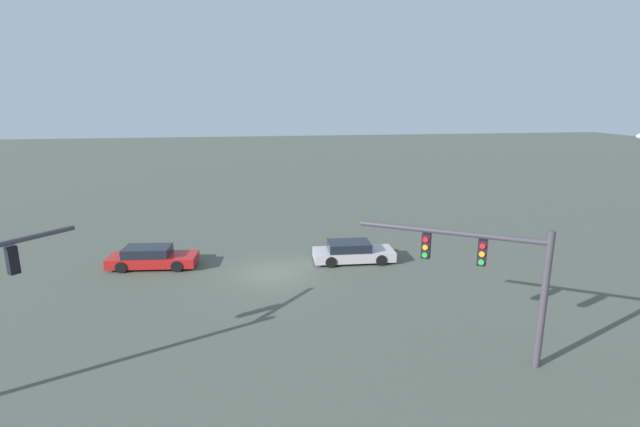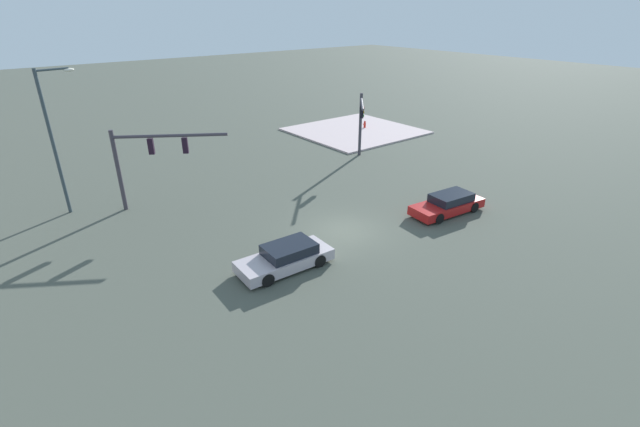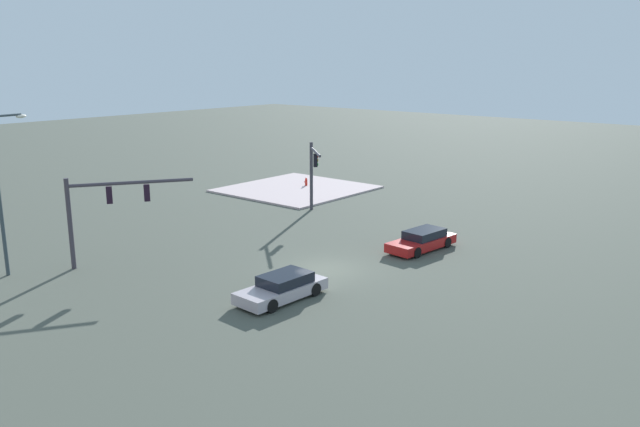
% 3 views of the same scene
% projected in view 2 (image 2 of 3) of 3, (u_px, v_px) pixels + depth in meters
% --- Properties ---
extents(ground_plane, '(193.46, 193.46, 0.00)m').
position_uv_depth(ground_plane, '(343.00, 231.00, 25.47)').
color(ground_plane, '#4A5045').
extents(sidewalk_corner, '(10.95, 11.46, 0.15)m').
position_uv_depth(sidewalk_corner, '(355.00, 131.00, 45.68)').
color(sidewalk_corner, beige).
rests_on(sidewalk_corner, ground).
extents(traffic_signal_near_corner, '(3.49, 3.13, 5.22)m').
position_uv_depth(traffic_signal_near_corner, '(361.00, 117.00, 36.22)').
color(traffic_signal_near_corner, '#3E3C45').
rests_on(traffic_signal_near_corner, ground).
extents(traffic_signal_opposite_side, '(3.80, 5.85, 5.07)m').
position_uv_depth(traffic_signal_opposite_side, '(147.00, 154.00, 26.91)').
color(traffic_signal_opposite_side, '#3D3741').
rests_on(traffic_signal_opposite_side, ground).
extents(streetlamp_curved_arm, '(0.55, 2.15, 8.59)m').
position_uv_depth(streetlamp_curved_arm, '(55.00, 134.00, 25.91)').
color(streetlamp_curved_arm, '#354249').
rests_on(streetlamp_curved_arm, ground).
extents(sedan_car_approaching, '(2.14, 4.79, 1.21)m').
position_uv_depth(sedan_car_approaching, '(286.00, 257.00, 21.70)').
color(sedan_car_approaching, '#B9ACB4').
rests_on(sedan_car_approaching, ground).
extents(sedan_car_waiting_far, '(2.28, 5.04, 1.21)m').
position_uv_depth(sedan_car_waiting_far, '(448.00, 204.00, 27.54)').
color(sedan_car_waiting_far, '#B21A19').
rests_on(sedan_car_waiting_far, ground).
extents(fire_hydrant_on_curb, '(0.33, 0.22, 0.71)m').
position_uv_depth(fire_hydrant_on_curb, '(365.00, 124.00, 46.45)').
color(fire_hydrant_on_curb, red).
rests_on(fire_hydrant_on_curb, sidewalk_corner).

